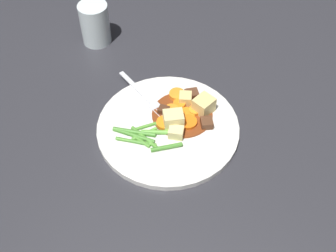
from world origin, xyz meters
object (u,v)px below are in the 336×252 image
(carrot_slice_4, at_px, (177,95))
(carrot_slice_6, at_px, (164,124))
(dinner_plate, at_px, (168,128))
(potato_chunk_1, at_px, (185,99))
(carrot_slice_2, at_px, (172,111))
(carrot_slice_1, at_px, (181,105))
(fork, at_px, (146,97))
(carrot_slice_0, at_px, (186,115))
(meat_chunk_0, at_px, (207,123))
(potato_chunk_0, at_px, (204,105))
(potato_chunk_3, at_px, (173,120))
(carrot_slice_3, at_px, (188,122))
(carrot_slice_5, at_px, (195,111))
(meat_chunk_1, at_px, (164,110))
(meat_chunk_2, at_px, (192,95))
(water_glass, at_px, (95,24))
(potato_chunk_2, at_px, (176,132))

(carrot_slice_4, distance_m, carrot_slice_6, 0.08)
(dinner_plate, relative_size, potato_chunk_1, 10.83)
(carrot_slice_2, bearing_deg, carrot_slice_1, -28.78)
(carrot_slice_4, height_order, fork, carrot_slice_4)
(carrot_slice_1, bearing_deg, carrot_slice_0, -135.12)
(meat_chunk_0, bearing_deg, carrot_slice_6, 114.96)
(potato_chunk_0, bearing_deg, carrot_slice_1, 101.32)
(carrot_slice_6, relative_size, potato_chunk_3, 0.89)
(potato_chunk_1, bearing_deg, carrot_slice_3, -151.83)
(carrot_slice_2, height_order, potato_chunk_1, potato_chunk_1)
(carrot_slice_3, distance_m, carrot_slice_4, 0.08)
(carrot_slice_5, bearing_deg, meat_chunk_0, -123.03)
(carrot_slice_4, xyz_separation_m, potato_chunk_1, (-0.01, -0.02, 0.01))
(carrot_slice_0, distance_m, potato_chunk_3, 0.04)
(carrot_slice_3, bearing_deg, carrot_slice_4, 39.62)
(meat_chunk_1, bearing_deg, carrot_slice_1, -43.20)
(carrot_slice_3, bearing_deg, carrot_slice_5, -1.85)
(carrot_slice_4, relative_size, meat_chunk_2, 1.25)
(carrot_slice_1, distance_m, meat_chunk_0, 0.07)
(dinner_plate, distance_m, carrot_slice_1, 0.06)
(carrot_slice_1, xyz_separation_m, meat_chunk_1, (-0.03, 0.03, 0.00))
(carrot_slice_3, bearing_deg, dinner_plate, 121.29)
(carrot_slice_0, height_order, carrot_slice_4, carrot_slice_4)
(potato_chunk_3, xyz_separation_m, meat_chunk_2, (0.08, -0.01, -0.01))
(carrot_slice_1, bearing_deg, carrot_slice_5, -94.06)
(carrot_slice_4, height_order, meat_chunk_0, meat_chunk_0)
(meat_chunk_1, bearing_deg, carrot_slice_4, -6.99)
(carrot_slice_1, height_order, water_glass, water_glass)
(potato_chunk_1, height_order, meat_chunk_2, potato_chunk_1)
(carrot_slice_6, bearing_deg, carrot_slice_1, -10.68)
(meat_chunk_2, bearing_deg, water_glass, 71.14)
(carrot_slice_2, height_order, potato_chunk_0, potato_chunk_0)
(carrot_slice_5, height_order, carrot_slice_6, same)
(carrot_slice_0, xyz_separation_m, potato_chunk_3, (-0.03, 0.01, 0.01))
(dinner_plate, bearing_deg, carrot_slice_1, -4.66)
(carrot_slice_0, bearing_deg, carrot_slice_4, 41.85)
(potato_chunk_3, height_order, fork, potato_chunk_3)
(carrot_slice_5, distance_m, potato_chunk_3, 0.06)
(dinner_plate, xyz_separation_m, meat_chunk_0, (0.03, -0.07, 0.01))
(carrot_slice_0, bearing_deg, potato_chunk_0, -44.63)
(carrot_slice_4, bearing_deg, meat_chunk_1, 173.01)
(carrot_slice_2, bearing_deg, carrot_slice_5, -65.09)
(carrot_slice_6, relative_size, potato_chunk_2, 1.20)
(water_glass, bearing_deg, carrot_slice_6, -125.58)
(carrot_slice_0, bearing_deg, meat_chunk_1, 102.74)
(potato_chunk_0, height_order, meat_chunk_2, potato_chunk_0)
(carrot_slice_3, distance_m, meat_chunk_2, 0.07)
(carrot_slice_0, distance_m, carrot_slice_4, 0.06)
(potato_chunk_2, bearing_deg, dinner_plate, 56.04)
(carrot_slice_6, height_order, potato_chunk_0, potato_chunk_0)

